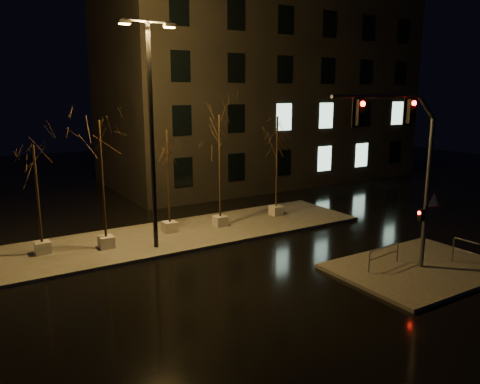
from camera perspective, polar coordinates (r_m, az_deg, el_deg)
ground at (r=18.83m, az=-2.35°, el=-10.54°), size 90.00×90.00×0.00m
median at (r=23.91m, az=-9.46°, el=-5.53°), size 22.00×5.00×0.15m
sidewalk_corner at (r=21.05m, az=21.01°, el=-8.66°), size 7.00×5.00×0.15m
building at (r=40.08m, az=2.48°, el=12.43°), size 25.00×12.00×15.00m
tree_1 at (r=22.07m, az=-23.69°, el=2.50°), size 1.80×1.80×5.01m
tree_2 at (r=21.80m, az=-16.65°, el=4.99°), size 1.80×1.80×6.05m
tree_3 at (r=23.72m, az=-8.83°, el=4.68°), size 1.80×1.80×5.40m
tree_4 at (r=24.51m, az=-2.50°, el=6.31°), size 1.80×1.80×6.11m
tree_5 at (r=26.87m, az=4.56°, el=6.46°), size 1.80×1.80×5.91m
traffic_signal_mast at (r=19.15m, az=19.90°, el=3.91°), size 5.72×0.69×7.01m
streetlight_main at (r=21.26m, az=-10.76°, el=8.45°), size 2.51×0.29×10.09m
guard_rail_a at (r=20.33m, az=17.15°, el=-7.19°), size 2.01×0.28×0.87m
guard_rail_b at (r=21.40m, az=27.20°, el=-6.65°), size 0.19×2.32×1.10m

